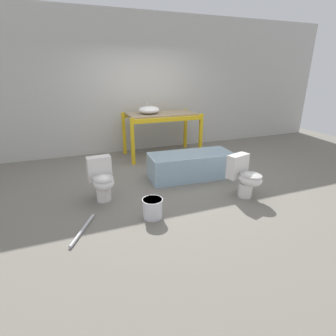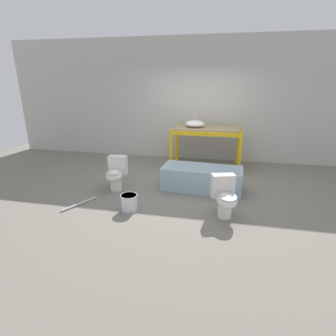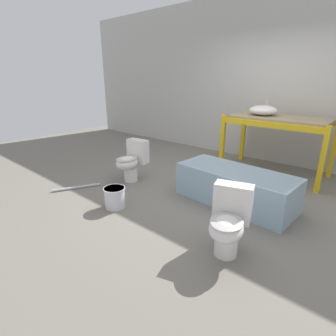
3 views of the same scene
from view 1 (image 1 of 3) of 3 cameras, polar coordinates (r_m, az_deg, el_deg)
name	(u,v)px [view 1 (image 1 of 3)]	position (r m, az deg, el deg)	size (l,w,h in m)	color
ground_plane	(168,173)	(5.21, 0.09, -1.20)	(12.00, 12.00, 0.00)	slate
warehouse_wall_rear	(140,85)	(6.69, -6.21, 17.55)	(10.80, 0.08, 3.20)	beige
shelving_rack	(162,120)	(6.18, -1.41, 10.49)	(1.69, 0.92, 1.01)	yellow
sink_basin	(149,110)	(6.05, -4.14, 12.50)	(0.48, 0.46, 0.25)	white
bathtub_main	(191,164)	(4.97, 4.96, 0.97)	(1.61, 0.75, 0.47)	#99B7CC
toilet_near	(245,176)	(4.35, 16.35, -1.68)	(0.48, 0.62, 0.67)	white
toilet_far	(102,179)	(4.19, -14.16, -2.34)	(0.38, 0.56, 0.67)	white
bucket_white	(153,208)	(3.66, -3.37, -8.64)	(0.28, 0.28, 0.28)	silver
loose_pipe	(83,230)	(3.59, -18.08, -12.65)	(0.36, 0.65, 0.04)	#B7B7BC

